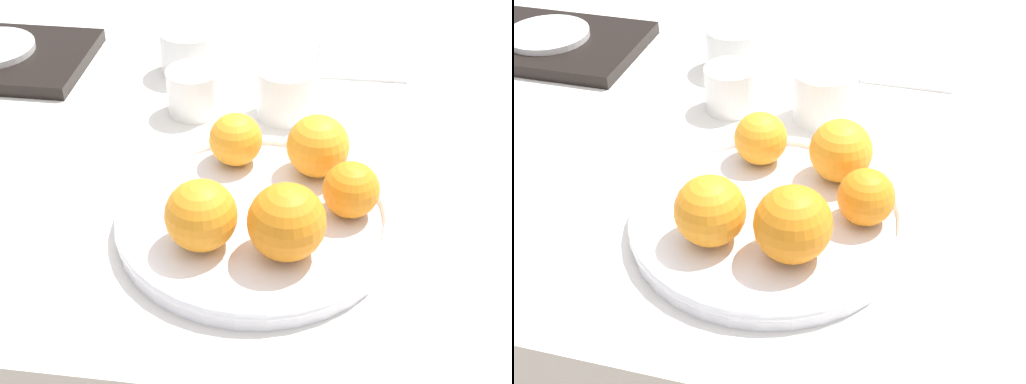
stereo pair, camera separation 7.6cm
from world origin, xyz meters
The scene contains 11 objects.
table centered at (0.00, 0.00, 0.38)m, with size 1.59×0.97×0.76m.
fruit_platter centered at (-0.07, -0.26, 0.77)m, with size 0.31×0.31×0.03m.
orange_0 centered at (-0.12, -0.32, 0.81)m, with size 0.08×0.08×0.08m.
orange_1 centered at (-0.03, -0.32, 0.81)m, with size 0.08×0.08×0.08m.
orange_2 centered at (0.03, -0.25, 0.81)m, with size 0.06×0.06×0.06m.
orange_3 centered at (-0.10, -0.17, 0.81)m, with size 0.06×0.06×0.06m.
orange_4 centered at (-0.01, -0.18, 0.81)m, with size 0.07×0.07×0.07m.
cup_0 centered at (-0.06, -0.02, 0.79)m, with size 0.08×0.08×0.07m.
cup_2 centered at (-0.21, 0.09, 0.79)m, with size 0.09×0.09×0.07m.
cup_3 centered at (-0.18, -0.03, 0.79)m, with size 0.07×0.07×0.06m.
napkin centered at (0.05, 0.15, 0.76)m, with size 0.14×0.12×0.01m.
Camera 1 is at (0.01, -0.86, 1.27)m, focal length 50.00 mm.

